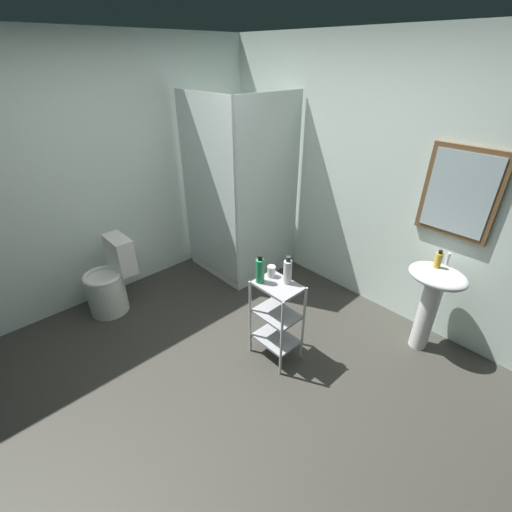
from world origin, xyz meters
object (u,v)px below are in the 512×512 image
(pedestal_sink, at_px, (433,293))
(storage_cart, at_px, (277,315))
(shower_stall, at_px, (241,234))
(toilet, at_px, (110,282))
(body_wash_bottle_green, at_px, (260,270))
(rinse_cup, at_px, (271,271))
(hand_soap_bottle, at_px, (438,260))
(lotion_bottle_white, at_px, (288,271))

(pedestal_sink, relative_size, storage_cart, 1.09)
(shower_stall, relative_size, toilet, 2.63)
(body_wash_bottle_green, height_order, rinse_cup, body_wash_bottle_green)
(pedestal_sink, xyz_separation_m, hand_soap_bottle, (-0.04, 0.01, 0.30))
(rinse_cup, bearing_deg, toilet, -151.76)
(pedestal_sink, bearing_deg, lotion_bottle_white, -129.07)
(shower_stall, distance_m, rinse_cup, 1.40)
(hand_soap_bottle, distance_m, lotion_bottle_white, 1.21)
(pedestal_sink, xyz_separation_m, lotion_bottle_white, (-0.77, -0.95, 0.26))
(hand_soap_bottle, xyz_separation_m, body_wash_bottle_green, (-0.89, -1.11, -0.03))
(toilet, relative_size, storage_cart, 1.03)
(body_wash_bottle_green, bearing_deg, shower_stall, 145.43)
(pedestal_sink, distance_m, storage_cart, 1.31)
(hand_soap_bottle, relative_size, lotion_bottle_white, 0.65)
(toilet, distance_m, rinse_cup, 1.74)
(storage_cart, distance_m, lotion_bottle_white, 0.41)
(toilet, bearing_deg, body_wash_bottle_green, 24.56)
(hand_soap_bottle, height_order, lotion_bottle_white, lotion_bottle_white)
(shower_stall, xyz_separation_m, toilet, (-0.29, -1.48, -0.15))
(hand_soap_bottle, xyz_separation_m, rinse_cup, (-0.89, -0.99, -0.09))
(pedestal_sink, height_order, rinse_cup, rinse_cup)
(storage_cart, bearing_deg, lotion_bottle_white, 68.92)
(lotion_bottle_white, bearing_deg, body_wash_bottle_green, -136.52)
(toilet, bearing_deg, hand_soap_bottle, 37.03)
(rinse_cup, bearing_deg, body_wash_bottle_green, -92.74)
(storage_cart, relative_size, hand_soap_bottle, 4.85)
(shower_stall, bearing_deg, rinse_cup, -30.26)
(shower_stall, bearing_deg, pedestal_sink, 7.83)
(lotion_bottle_white, bearing_deg, pedestal_sink, 50.93)
(storage_cart, height_order, rinse_cup, rinse_cup)
(toilet, height_order, hand_soap_bottle, hand_soap_bottle)
(shower_stall, height_order, hand_soap_bottle, shower_stall)
(shower_stall, distance_m, hand_soap_bottle, 2.13)
(rinse_cup, bearing_deg, storage_cart, -21.96)
(toilet, bearing_deg, pedestal_sink, 36.45)
(lotion_bottle_white, bearing_deg, storage_cart, -111.08)
(hand_soap_bottle, xyz_separation_m, lotion_bottle_white, (-0.74, -0.96, -0.03))
(shower_stall, distance_m, lotion_bottle_white, 1.53)
(shower_stall, xyz_separation_m, hand_soap_bottle, (2.06, 0.30, 0.41))
(toilet, bearing_deg, storage_cart, 24.99)
(lotion_bottle_white, xyz_separation_m, rinse_cup, (-0.15, -0.03, -0.06))
(body_wash_bottle_green, bearing_deg, lotion_bottle_white, 43.48)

